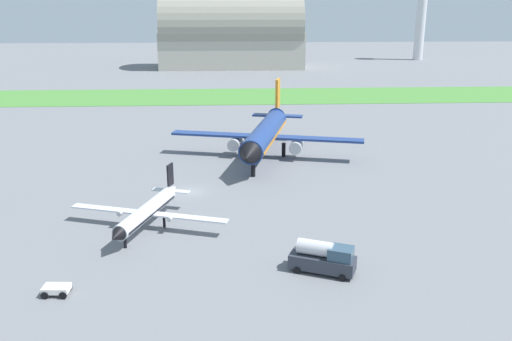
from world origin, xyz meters
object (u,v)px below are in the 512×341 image
Objects in this scene: airplane_foreground_turboprop at (148,211)px; baggage_cart_midfield at (56,289)px; airplane_midfield_jet at (266,133)px; control_tower at (422,9)px; fuel_truck_near_gate at (324,258)px.

airplane_foreground_turboprop is 16.63m from baggage_cart_midfield.
control_tower is at bearing 167.04° from airplane_midfield_jet.
control_tower is (105.52, 208.81, 22.55)m from baggage_cart_midfield.
airplane_foreground_turboprop is 2.80× the size of fuel_truck_near_gate.
control_tower is (80.14, 205.70, 21.54)m from fuel_truck_near_gate.
airplane_foreground_turboprop is at bearing -14.29° from airplane_midfield_jet.
airplane_midfield_jet is 42.47m from fuel_truck_near_gate.
fuel_truck_near_gate is 221.81m from control_tower.
airplane_midfield_jet is 13.30× the size of baggage_cart_midfield.
fuel_truck_near_gate is (2.85, -42.29, -2.69)m from airplane_midfield_jet.
airplane_foreground_turboprop reaches higher than fuel_truck_near_gate.
control_tower is at bearing 66.63° from baggage_cart_midfield.
baggage_cart_midfield is (-22.53, -45.39, -3.70)m from airplane_midfield_jet.
control_tower reaches higher than airplane_midfield_jet.
control_tower is at bearing 92.06° from fuel_truck_near_gate.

